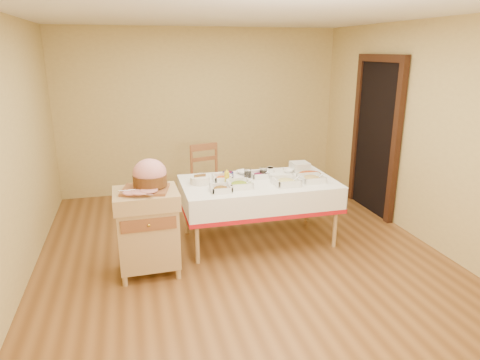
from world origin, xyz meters
The scene contains 23 objects.
room_shell centered at (0.00, 0.00, 1.30)m, with size 5.00×5.00×5.00m.
doorway centered at (2.20, 0.90, 1.11)m, with size 0.09×1.10×2.20m.
dining_table centered at (0.30, 0.30, 0.60)m, with size 1.82×1.02×0.76m.
butcher_cart centered at (-1.03, -0.19, 0.51)m, with size 0.65×0.55×0.90m.
dining_chair centered at (-0.11, 1.32, 0.51)m, with size 0.54×0.52×1.00m.
ham_on_board centered at (-0.99, -0.15, 1.04)m, with size 0.48×0.45×0.31m.
serving_dish_a centered at (-0.22, 0.03, 0.79)m, with size 0.23×0.22×0.10m.
serving_dish_b centered at (0.02, 0.13, 0.79)m, with size 0.26×0.26×0.11m.
serving_dish_c centered at (0.57, 0.08, 0.80)m, with size 0.28×0.28×0.12m.
serving_dish_d centered at (0.91, 0.14, 0.79)m, with size 0.27×0.27×0.10m.
serving_dish_e centered at (-0.12, 0.41, 0.79)m, with size 0.23×0.22×0.10m.
serving_dish_f centered at (0.35, 0.44, 0.79)m, with size 0.22×0.21×0.10m.
small_bowl_left centered at (-0.35, 0.60, 0.79)m, with size 0.11×0.11×0.05m.
small_bowl_mid centered at (-0.01, 0.58, 0.79)m, with size 0.14×0.14×0.06m.
small_bowl_right centered at (0.55, 0.64, 0.79)m, with size 0.11×0.11×0.06m.
bowl_white_imported centered at (0.21, 0.65, 0.78)m, with size 0.17×0.17×0.04m, color white.
bowl_small_imported centered at (0.78, 0.57, 0.78)m, with size 0.14×0.14×0.04m, color white.
preserve_jar_left centered at (0.22, 0.48, 0.81)m, with size 0.09×0.09×0.11m.
preserve_jar_right centered at (0.41, 0.46, 0.82)m, with size 0.10×0.10×0.12m.
mustard_bottle centered at (-0.08, 0.31, 0.84)m, with size 0.06×0.06×0.17m.
bread_basket centered at (-0.39, 0.38, 0.80)m, with size 0.23×0.23×0.10m.
plate_stack centered at (0.96, 0.62, 0.81)m, with size 0.22×0.22×0.11m.
brass_platter centered at (0.98, 0.36, 0.78)m, with size 0.30×0.22×0.04m.
Camera 1 is at (-1.14, -4.34, 2.25)m, focal length 32.00 mm.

